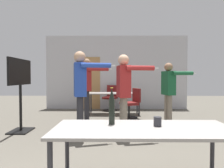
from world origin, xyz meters
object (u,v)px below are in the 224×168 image
at_px(office_chair_side_rolled, 111,99).
at_px(drink_cup, 158,122).
at_px(person_right_polo, 124,87).
at_px(beer_bottle, 112,107).
at_px(tv_screen, 20,86).
at_px(person_left_plaid, 169,87).
at_px(office_chair_far_left, 131,104).
at_px(person_near_casual, 87,83).
at_px(person_far_watching, 81,85).

bearing_deg(office_chair_side_rolled, drink_cup, 116.11).
relative_size(person_right_polo, office_chair_side_rolled, 1.83).
distance_m(office_chair_side_rolled, beer_bottle, 5.34).
distance_m(tv_screen, person_left_plaid, 3.66).
xyz_separation_m(office_chair_side_rolled, office_chair_far_left, (0.66, -1.41, -0.03)).
distance_m(person_right_polo, drink_cup, 2.08).
distance_m(beer_bottle, drink_cup, 0.52).
distance_m(person_near_casual, office_chair_far_left, 1.52).
bearing_deg(beer_bottle, tv_screen, 132.41).
xyz_separation_m(person_right_polo, beer_bottle, (-0.23, -1.96, -0.13)).
relative_size(person_right_polo, office_chair_far_left, 1.90).
height_order(person_left_plaid, office_chair_far_left, person_left_plaid).
bearing_deg(office_chair_side_rolled, beer_bottle, 110.95).
xyz_separation_m(person_far_watching, drink_cup, (1.15, -1.96, -0.31)).
bearing_deg(office_chair_far_left, tv_screen, 97.77).
bearing_deg(tv_screen, office_chair_far_left, -59.35).
bearing_deg(person_near_casual, person_left_plaid, 67.77).
height_order(person_right_polo, office_chair_far_left, person_right_polo).
xyz_separation_m(person_near_casual, office_chair_far_left, (1.30, 0.43, -0.66)).
height_order(person_far_watching, office_chair_side_rolled, person_far_watching).
bearing_deg(person_near_casual, drink_cup, 8.25).
xyz_separation_m(person_far_watching, beer_bottle, (0.66, -1.87, -0.17)).
xyz_separation_m(person_right_polo, office_chair_far_left, (0.31, 1.95, -0.63)).
relative_size(person_right_polo, drink_cup, 17.06).
bearing_deg(office_chair_far_left, person_left_plaid, -156.68).
xyz_separation_m(tv_screen, person_left_plaid, (3.59, 0.71, -0.05)).
height_order(person_left_plaid, drink_cup, person_left_plaid).
height_order(person_left_plaid, beer_bottle, person_left_plaid).
bearing_deg(person_right_polo, office_chair_side_rolled, 175.49).
height_order(office_chair_far_left, drink_cup, office_chair_far_left).
bearing_deg(drink_cup, beer_bottle, 170.22).
distance_m(person_near_casual, beer_bottle, 3.56).
height_order(person_left_plaid, office_chair_side_rolled, person_left_plaid).
bearing_deg(person_far_watching, person_right_polo, 80.83).
bearing_deg(person_near_casual, tv_screen, -60.99).
distance_m(tv_screen, drink_cup, 3.57).
height_order(tv_screen, person_far_watching, person_far_watching).
bearing_deg(person_far_watching, person_near_casual, 168.49).
bearing_deg(tv_screen, beer_bottle, -137.59).
distance_m(person_right_polo, beer_bottle, 1.98).
bearing_deg(person_right_polo, office_chair_far_left, 160.53).
relative_size(person_right_polo, beer_bottle, 4.20).
xyz_separation_m(person_left_plaid, office_chair_far_left, (-0.91, 0.87, -0.57)).
bearing_deg(person_near_casual, office_chair_side_rolled, 149.79).
distance_m(person_far_watching, person_right_polo, 0.90).
bearing_deg(person_near_casual, person_far_watching, -7.80).
bearing_deg(beer_bottle, person_far_watching, 109.47).
distance_m(person_far_watching, office_chair_far_left, 2.46).
bearing_deg(person_left_plaid, drink_cup, -28.97).
height_order(tv_screen, office_chair_far_left, tv_screen).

